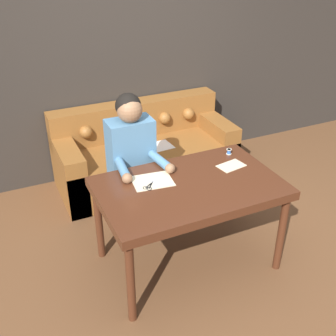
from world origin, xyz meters
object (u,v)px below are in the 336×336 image
couch (144,154)px  scissors (150,185)px  dining_table (189,193)px  person (132,166)px  thread_spool (229,152)px

couch → scissors: size_ratio=9.43×
dining_table → person: bearing=111.3°
scissors → thread_spool: bearing=13.1°
dining_table → thread_spool: size_ratio=30.17×
dining_table → scissors: scissors is taller
couch → person: 0.94m
dining_table → couch: couch is taller
couch → dining_table: bearing=-97.5°
dining_table → person: 0.64m
scissors → thread_spool: thread_spool is taller
person → scissors: (-0.04, -0.49, 0.10)m
dining_table → couch: (0.18, 1.37, -0.37)m
dining_table → scissors: 0.30m
dining_table → person: person is taller
couch → person: bearing=-118.3°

